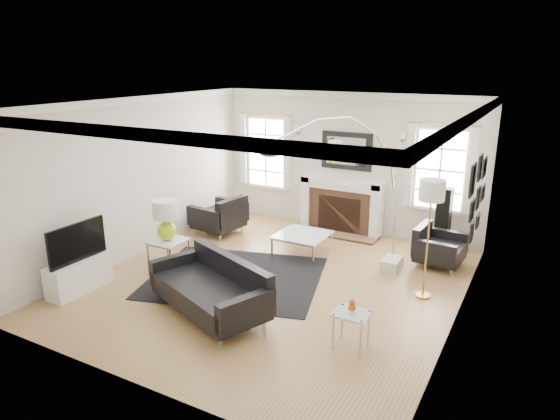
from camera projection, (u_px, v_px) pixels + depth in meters
The scene contains 25 objects.
floor at pixel (274, 282), 7.95m from camera, with size 6.00×6.00×0.00m, color olive.
back_wall at pixel (347, 163), 10.06m from camera, with size 5.50×0.04×2.80m, color beige.
front_wall at pixel (128, 266), 5.02m from camera, with size 5.50×0.04×2.80m, color beige.
left_wall at pixel (138, 177), 8.81m from camera, with size 0.04×6.00×2.80m, color beige.
right_wall at pixel (464, 225), 6.28m from camera, with size 0.04×6.00×2.80m, color beige.
ceiling at pixel (274, 103), 7.14m from camera, with size 5.50×6.00×0.02m, color white.
crown_molding at pixel (274, 107), 7.16m from camera, with size 5.50×6.00×0.12m, color white.
fireplace at pixel (341, 206), 10.13m from camera, with size 1.70×0.69×1.11m.
mantel_mirror at pixel (346, 151), 9.95m from camera, with size 1.05×0.07×0.75m.
window_left at pixel (266, 153), 10.85m from camera, with size 1.24×0.15×1.62m.
window_right at pixel (440, 170), 9.15m from camera, with size 1.24×0.15×1.62m.
gallery_wall at pixel (477, 191), 7.34m from camera, with size 0.04×1.73×1.29m.
tv_unit at pixel (79, 271), 7.55m from camera, with size 0.35×1.00×1.09m.
area_rug at pixel (236, 277), 8.10m from camera, with size 2.69×2.24×0.01m, color black.
sofa at pixel (213, 289), 6.92m from camera, with size 2.09×1.51×0.62m.
armchair_left at pixel (221, 217), 10.06m from camera, with size 0.97×1.05×0.65m.
armchair_right at pixel (437, 248), 8.51m from camera, with size 0.82×0.90×0.57m.
coffee_table at pixel (302, 236), 8.96m from camera, with size 0.89×0.89×0.39m.
side_table_left at pixel (168, 246), 8.09m from camera, with size 0.55×0.55×0.60m.
nesting_table at pixel (351, 321), 6.04m from camera, with size 0.43×0.36×0.47m.
gourd_lamp at pixel (166, 218), 7.95m from camera, with size 0.41×0.41×0.66m.
orange_vase at pixel (352, 306), 5.98m from camera, with size 0.10×0.10×0.16m.
arc_floor_lamp at pixel (335, 190), 7.74m from camera, with size 1.89×1.75×2.68m.
stick_floor_lamp at pixel (432, 197), 7.01m from camera, with size 0.36×0.36×1.79m.
speaker_tower at pixel (443, 220), 9.06m from camera, with size 0.24×0.24×1.20m, color black.
Camera 1 is at (3.58, -6.34, 3.39)m, focal length 32.00 mm.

